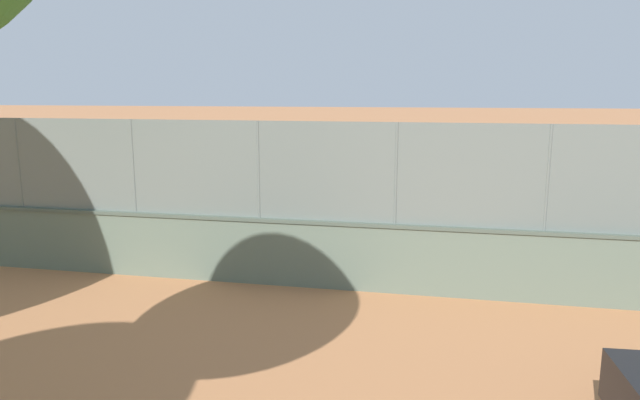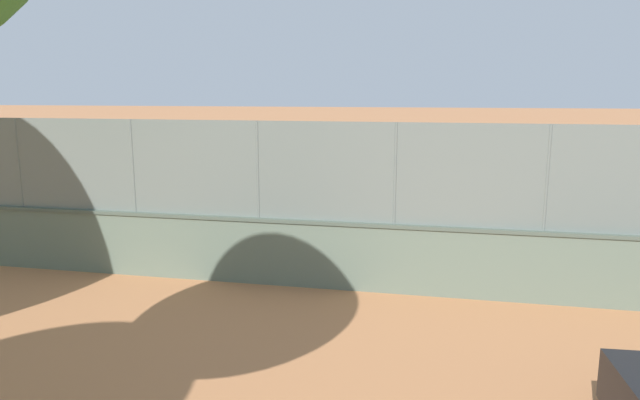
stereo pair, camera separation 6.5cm
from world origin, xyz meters
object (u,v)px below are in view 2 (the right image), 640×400
object	(u,v)px
player_at_service_line	(429,196)
spare_ball_by_wall	(290,261)
player_crossing_court	(366,191)
courtside_bench	(201,239)
sports_ball	(374,224)
player_baseline_waiting	(198,183)

from	to	relation	value
player_at_service_line	spare_ball_by_wall	xyz separation A→B (m)	(3.57, 5.24, -0.94)
player_crossing_court	courtside_bench	size ratio (longest dim) A/B	0.98
player_crossing_court	sports_ball	xyz separation A→B (m)	(-0.46, 1.56, -0.83)
player_baseline_waiting	sports_ball	size ratio (longest dim) A/B	8.85
player_at_service_line	sports_ball	world-z (taller)	player_at_service_line
sports_ball	spare_ball_by_wall	xyz separation A→B (m)	(1.77, 4.64, -0.03)
spare_ball_by_wall	courtside_bench	size ratio (longest dim) A/B	0.08
player_crossing_court	player_at_service_line	xyz separation A→B (m)	(-2.26, 0.96, 0.08)
player_baseline_waiting	sports_ball	bearing A→B (deg)	165.18
player_at_service_line	courtside_bench	size ratio (longest dim) A/B	1.05
sports_ball	spare_ball_by_wall	distance (m)	4.97
sports_ball	player_crossing_court	bearing A→B (deg)	-73.56
player_crossing_court	player_baseline_waiting	bearing A→B (deg)	-2.54
spare_ball_by_wall	sports_ball	bearing A→B (deg)	-110.84
player_at_service_line	sports_ball	bearing A→B (deg)	18.41
player_baseline_waiting	courtside_bench	world-z (taller)	player_baseline_waiting
sports_ball	spare_ball_by_wall	world-z (taller)	sports_ball
spare_ball_by_wall	player_baseline_waiting	bearing A→B (deg)	-51.16
player_baseline_waiting	courtside_bench	xyz separation A→B (m)	(-2.66, 6.22, -0.51)
player_baseline_waiting	spare_ball_by_wall	distance (m)	8.38
player_crossing_court	courtside_bench	world-z (taller)	player_crossing_court
sports_ball	player_baseline_waiting	bearing A→B (deg)	-14.82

